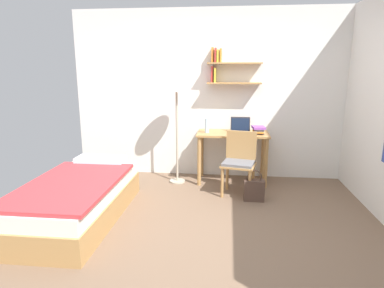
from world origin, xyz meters
name	(u,v)px	position (x,y,z in m)	size (l,w,h in m)	color
ground_plane	(202,233)	(0.00, 0.00, 0.00)	(5.28, 5.28, 0.00)	brown
wall_back	(213,94)	(0.00, 2.02, 1.31)	(4.40, 0.27, 2.60)	white
bed	(78,199)	(-1.45, 0.20, 0.24)	(0.95, 1.92, 0.54)	#B2844C
desk	(232,142)	(0.32, 1.70, 0.62)	(1.06, 0.55, 0.77)	#B2844C
desk_chair	(239,160)	(0.41, 1.20, 0.48)	(0.51, 0.47, 0.87)	#B2844C
standing_lamp	(176,90)	(-0.51, 1.58, 1.41)	(0.39, 0.39, 1.61)	#B2A893
laptop	(240,129)	(0.43, 1.73, 0.82)	(0.30, 0.24, 0.22)	black
water_bottle	(207,126)	(-0.06, 1.66, 0.87)	(0.06, 0.06, 0.22)	silver
book_stack	(258,130)	(0.70, 1.66, 0.82)	(0.20, 0.25, 0.11)	#333338
handbag	(254,190)	(0.61, 0.96, 0.15)	(0.27, 0.13, 0.42)	#4C382D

